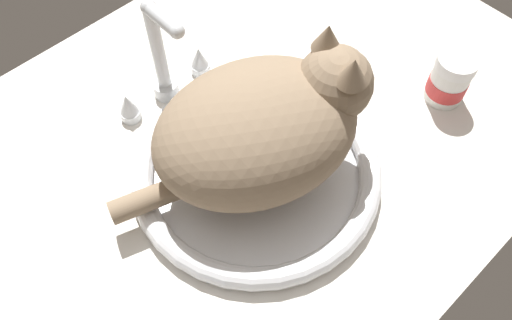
{
  "coord_description": "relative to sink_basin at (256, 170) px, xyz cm",
  "views": [
    {
      "loc": [
        -26.0,
        -34.86,
        69.68
      ],
      "look_at": [
        1.25,
        -5.8,
        7.0
      ],
      "focal_mm": 37.42,
      "sensor_mm": 36.0,
      "label": 1
    }
  ],
  "objects": [
    {
      "name": "countertop",
      "position": [
        -1.25,
        5.8,
        -2.93
      ],
      "size": [
        113.35,
        73.44,
        3.0
      ],
      "primitive_type": "cube",
      "color": "silver",
      "rests_on": "ground"
    },
    {
      "name": "sink_basin",
      "position": [
        0.0,
        0.0,
        0.0
      ],
      "size": [
        35.93,
        35.93,
        3.18
      ],
      "color": "white",
      "rests_on": "countertop"
    },
    {
      "name": "cat",
      "position": [
        1.61,
        -0.53,
        9.8
      ],
      "size": [
        36.52,
        28.46,
        18.92
      ],
      "color": "#8C755B",
      "rests_on": "sink_basin"
    },
    {
      "name": "faucet",
      "position": [
        0.0,
        20.35,
        5.67
      ],
      "size": [
        17.27,
        9.15,
        18.93
      ],
      "color": "silver",
      "rests_on": "countertop"
    },
    {
      "name": "pill_bottle",
      "position": [
        31.79,
        -9.72,
        2.62
      ],
      "size": [
        6.23,
        6.23,
        8.73
      ],
      "color": "white",
      "rests_on": "countertop"
    }
  ]
}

